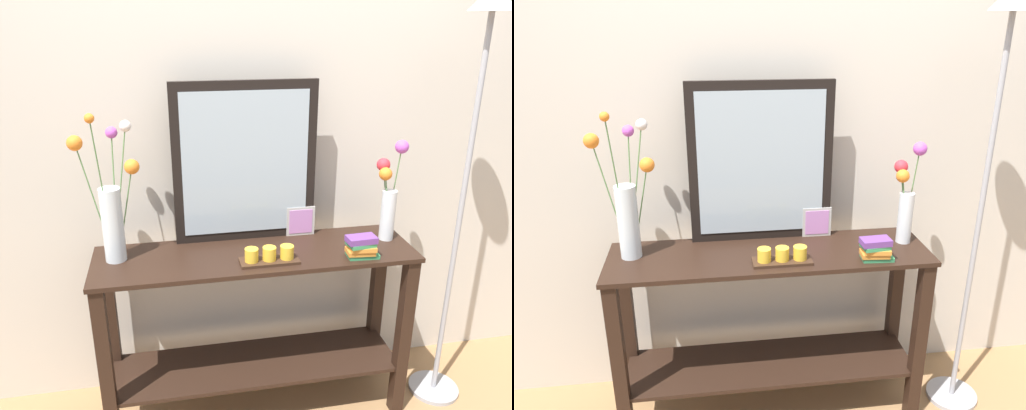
% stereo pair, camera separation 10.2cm
% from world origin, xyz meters
% --- Properties ---
extents(ground_plane, '(7.00, 6.00, 0.02)m').
position_xyz_m(ground_plane, '(0.00, 0.00, -0.01)').
color(ground_plane, '#997047').
extents(wall_back, '(6.40, 0.08, 2.70)m').
position_xyz_m(wall_back, '(0.00, 0.31, 1.35)').
color(wall_back, beige).
rests_on(wall_back, ground).
extents(console_table, '(1.37, 0.38, 0.82)m').
position_xyz_m(console_table, '(0.00, 0.00, 0.50)').
color(console_table, black).
rests_on(console_table, ground).
extents(mirror_leaning, '(0.63, 0.03, 0.70)m').
position_xyz_m(mirror_leaning, '(-0.02, 0.16, 1.17)').
color(mirror_leaning, black).
rests_on(mirror_leaning, console_table).
extents(tall_vase_left, '(0.27, 0.19, 0.62)m').
position_xyz_m(tall_vase_left, '(-0.58, 0.05, 1.05)').
color(tall_vase_left, silver).
rests_on(tall_vase_left, console_table).
extents(vase_right, '(0.13, 0.10, 0.45)m').
position_xyz_m(vase_right, '(0.60, 0.04, 1.02)').
color(vase_right, silver).
rests_on(vase_right, console_table).
extents(candle_tray, '(0.24, 0.09, 0.07)m').
position_xyz_m(candle_tray, '(0.04, -0.10, 0.84)').
color(candle_tray, '#382316').
rests_on(candle_tray, console_table).
extents(picture_frame_small, '(0.13, 0.01, 0.14)m').
position_xyz_m(picture_frame_small, '(0.23, 0.14, 0.89)').
color(picture_frame_small, '#B7B2AD').
rests_on(picture_frame_small, console_table).
extents(book_stack, '(0.14, 0.09, 0.10)m').
position_xyz_m(book_stack, '(0.42, -0.12, 0.86)').
color(book_stack, '#388E56').
rests_on(book_stack, console_table).
extents(floor_lamp, '(0.24, 0.24, 1.88)m').
position_xyz_m(floor_lamp, '(0.90, -0.07, 1.27)').
color(floor_lamp, '#9E9EA3').
rests_on(floor_lamp, ground).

